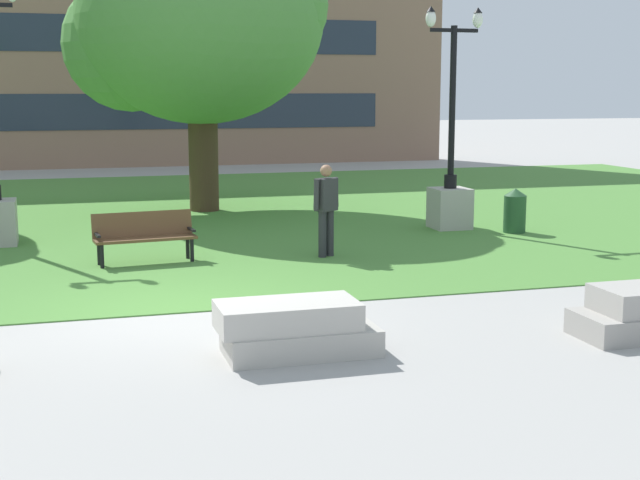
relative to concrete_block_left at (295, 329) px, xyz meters
The scene contains 9 objects.
ground_plane 2.57m from the concrete_block_left, 115.77° to the left, with size 140.00×140.00×0.00m, color #A3A09B.
grass_lawn 12.35m from the concrete_block_left, 95.15° to the left, with size 40.00×20.00×0.02m, color #4C8438.
concrete_block_left is the anchor object (origin of this frame).
park_bench_near_right 6.26m from the concrete_block_left, 101.05° to the left, with size 1.85×0.73×0.90m.
lamp_post_left 10.07m from the concrete_block_left, 55.35° to the left, with size 1.32×0.80×4.83m.
tree_near_left 13.53m from the concrete_block_left, 86.32° to the left, with size 6.43×6.13×7.40m.
trash_bin 10.01m from the concrete_block_left, 47.05° to the left, with size 0.49×0.49×0.96m.
person_bystander_far_lawn 6.17m from the concrete_block_left, 70.06° to the left, with size 0.60×0.43×1.71m.
building_facade_distant 27.49m from the concrete_block_left, 87.12° to the left, with size 23.99×1.03×12.58m.
Camera 1 is at (-1.42, -12.16, 3.11)m, focal length 50.00 mm.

